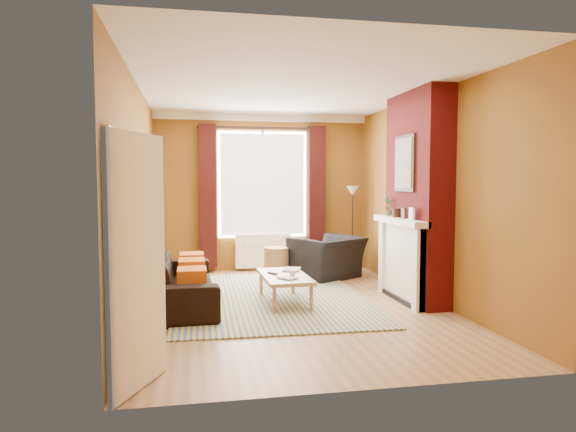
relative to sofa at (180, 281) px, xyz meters
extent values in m
plane|color=#956B43|center=(1.42, -0.28, -0.32)|extent=(5.50, 5.50, 0.00)
cube|color=brown|center=(1.42, 2.47, 1.08)|extent=(3.80, 0.02, 2.80)
cube|color=brown|center=(1.42, -3.03, 1.08)|extent=(3.80, 0.02, 2.80)
cube|color=brown|center=(3.32, -0.28, 1.08)|extent=(0.02, 5.50, 2.80)
cube|color=brown|center=(-0.48, -0.28, 1.08)|extent=(0.02, 5.50, 2.80)
cube|color=white|center=(1.42, -0.28, 2.48)|extent=(3.80, 5.50, 0.01)
cube|color=#490A0A|center=(3.14, -0.28, 1.08)|extent=(0.35, 1.40, 2.80)
cube|color=white|center=(2.95, -0.28, 0.23)|extent=(0.12, 1.30, 1.10)
cube|color=white|center=(2.90, -0.28, 0.76)|extent=(0.22, 1.40, 0.08)
cube|color=white|center=(2.93, -0.86, 0.20)|extent=(0.16, 0.14, 1.04)
cube|color=white|center=(2.93, 0.30, 0.20)|extent=(0.16, 0.14, 1.04)
cube|color=black|center=(2.98, -0.28, 0.13)|extent=(0.06, 0.80, 0.90)
cube|color=black|center=(2.96, -0.28, -0.29)|extent=(0.20, 1.00, 0.06)
cube|color=white|center=(2.91, -0.63, 0.88)|extent=(0.03, 0.12, 0.16)
cube|color=#301D12|center=(2.91, -0.38, 0.87)|extent=(0.03, 0.10, 0.14)
cylinder|color=#301D12|center=(2.91, -0.13, 0.86)|extent=(0.10, 0.10, 0.12)
cube|color=#301D12|center=(2.96, -0.28, 1.53)|extent=(0.03, 0.60, 0.75)
cube|color=gold|center=(2.93, -0.28, 1.53)|extent=(0.01, 0.52, 0.66)
cube|color=white|center=(1.42, 2.43, 2.42)|extent=(3.80, 0.08, 0.12)
cube|color=white|center=(1.42, 2.44, 1.23)|extent=(1.60, 0.04, 1.90)
cube|color=white|center=(1.42, 2.40, 1.23)|extent=(1.50, 0.02, 1.80)
cube|color=white|center=(1.42, 2.42, 1.23)|extent=(0.06, 0.04, 1.90)
cube|color=#390F0D|center=(0.44, 2.35, 1.03)|extent=(0.30, 0.16, 2.50)
cube|color=#390F0D|center=(2.40, 2.35, 1.03)|extent=(0.30, 0.16, 2.50)
cylinder|color=#301D12|center=(1.42, 2.35, 2.23)|extent=(2.30, 0.05, 0.05)
cube|color=white|center=(1.42, 2.37, 0.03)|extent=(1.00, 0.10, 0.60)
cube|color=white|center=(0.97, 2.31, 0.03)|extent=(0.04, 0.03, 0.56)
cube|color=white|center=(1.08, 2.31, 0.03)|extent=(0.04, 0.03, 0.56)
cube|color=white|center=(1.19, 2.31, 0.03)|extent=(0.04, 0.03, 0.56)
cube|color=white|center=(1.30, 2.31, 0.03)|extent=(0.04, 0.03, 0.56)
cube|color=white|center=(1.41, 2.31, 0.03)|extent=(0.04, 0.03, 0.56)
cube|color=white|center=(1.52, 2.31, 0.03)|extent=(0.04, 0.03, 0.56)
cube|color=white|center=(1.63, 2.31, 0.03)|extent=(0.04, 0.03, 0.56)
cube|color=white|center=(1.74, 2.31, 0.03)|extent=(0.04, 0.03, 0.56)
cube|color=white|center=(1.85, 2.31, 0.03)|extent=(0.04, 0.03, 0.56)
cube|color=#301D12|center=(-0.45, -0.38, 1.43)|extent=(0.04, 0.44, 0.58)
cube|color=yellow|center=(-0.43, -0.38, 1.43)|extent=(0.01, 0.38, 0.52)
cube|color=#301D12|center=(-0.45, 0.27, 1.43)|extent=(0.04, 0.44, 0.58)
cube|color=#329861|center=(-0.43, 0.27, 1.43)|extent=(0.01, 0.38, 0.52)
cube|color=#301D12|center=(-0.45, 0.92, 1.43)|extent=(0.04, 0.44, 0.58)
cube|color=#BC6C2F|center=(-0.43, 0.92, 1.43)|extent=(0.01, 0.38, 0.52)
cube|color=white|center=(-0.46, -2.33, 0.68)|extent=(0.05, 0.94, 2.06)
cube|color=black|center=(-0.44, -2.33, 0.68)|extent=(0.02, 0.80, 1.98)
cube|color=white|center=(-0.26, -2.69, 0.68)|extent=(0.37, 0.74, 1.98)
imported|color=#3B6D30|center=(2.91, 0.17, 0.93)|extent=(0.14, 0.10, 0.27)
cube|color=#C95510|center=(0.15, -0.60, 0.18)|extent=(0.34, 0.40, 0.16)
cube|color=#C95510|center=(0.15, 0.10, 0.18)|extent=(0.34, 0.40, 0.16)
cube|color=#C95510|center=(0.15, 0.70, 0.18)|extent=(0.34, 0.40, 0.16)
cube|color=#346191|center=(1.19, 0.19, -0.31)|extent=(2.62, 3.58, 0.02)
imported|color=black|center=(0.00, 0.00, 0.00)|extent=(0.92, 2.23, 0.64)
imported|color=black|center=(2.36, 1.45, 0.02)|extent=(1.38, 1.34, 0.69)
cube|color=tan|center=(1.35, -0.17, 0.04)|extent=(0.60, 1.17, 0.05)
cylinder|color=tan|center=(1.13, -0.69, -0.15)|extent=(0.05, 0.05, 0.34)
cylinder|color=tan|center=(1.59, -0.68, -0.15)|extent=(0.05, 0.05, 0.34)
cylinder|color=tan|center=(1.11, 0.35, -0.15)|extent=(0.05, 0.05, 0.34)
cylinder|color=tan|center=(1.57, 0.36, -0.15)|extent=(0.05, 0.05, 0.34)
cylinder|color=#9B6D43|center=(1.53, 1.58, -0.06)|extent=(0.55, 0.55, 0.51)
cylinder|color=black|center=(2.97, 1.99, -0.31)|extent=(0.23, 0.23, 0.03)
cylinder|color=black|center=(2.97, 1.99, 0.41)|extent=(0.02, 0.02, 1.40)
cone|color=beige|center=(2.97, 1.99, 1.12)|extent=(0.23, 0.23, 0.17)
imported|color=#999999|center=(1.27, -0.50, 0.07)|extent=(0.28, 0.29, 0.02)
imported|color=#999999|center=(1.40, 0.18, 0.08)|extent=(0.31, 0.36, 0.02)
imported|color=#999999|center=(1.42, -0.36, 0.11)|extent=(0.12, 0.12, 0.09)
cube|color=black|center=(1.20, -0.08, 0.08)|extent=(0.12, 0.18, 0.02)
camera|label=1|loc=(0.15, -6.73, 1.30)|focal=32.00mm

